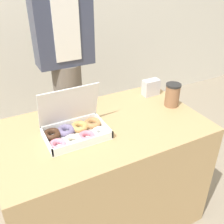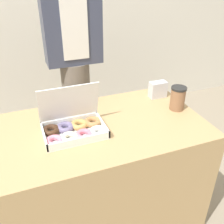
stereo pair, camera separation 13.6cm
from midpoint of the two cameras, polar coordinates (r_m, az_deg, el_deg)
The scene contains 6 objects.
ground_plane at distance 1.88m, azimuth -3.89°, elevation -21.51°, with size 14.00×14.00×0.00m, color gray.
table at distance 1.62m, azimuth -4.33°, elevation -13.70°, with size 1.11×0.65×0.71m.
donut_box at distance 1.32m, azimuth -10.90°, elevation -3.90°, with size 0.34×0.22×0.24m.
coffee_cup at distance 1.58m, azimuth 10.63°, elevation 3.62°, with size 0.09×0.09×0.14m.
napkin_holder at distance 1.71m, azimuth 6.22°, elevation 5.28°, with size 0.11×0.06×0.10m.
person_customer at distance 1.72m, azimuth -12.65°, elevation 12.92°, with size 0.35×0.23×1.71m.
Camera 1 is at (-0.50, -1.06, 1.47)m, focal length 42.00 mm.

